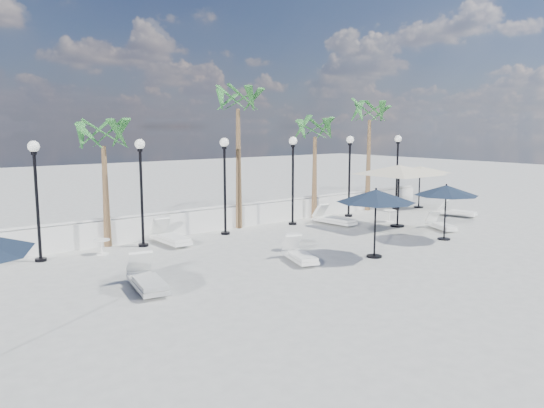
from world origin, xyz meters
TOP-DOWN VIEW (x-y plane):
  - ground at (0.00, 0.00)m, footprint 100.00×100.00m
  - balustrade at (0.00, 7.50)m, footprint 26.00×0.30m
  - lamppost_1 at (-7.00, 6.50)m, footprint 0.36×0.36m
  - lamppost_2 at (-3.50, 6.50)m, footprint 0.36×0.36m
  - lamppost_3 at (0.00, 6.50)m, footprint 0.36×0.36m
  - lamppost_4 at (3.50, 6.50)m, footprint 0.36×0.36m
  - lamppost_5 at (7.00, 6.50)m, footprint 0.36×0.36m
  - lamppost_6 at (10.50, 6.50)m, footprint 0.36×0.36m
  - palm_1 at (-4.50, 7.30)m, footprint 2.60×2.60m
  - palm_2 at (1.20, 7.30)m, footprint 2.60×2.60m
  - palm_3 at (5.50, 7.30)m, footprint 2.60×2.60m
  - palm_4 at (9.20, 7.30)m, footprint 2.60×2.60m
  - lounger_2 at (-2.57, 6.22)m, footprint 0.72×2.12m
  - lounger_3 at (-5.59, 1.60)m, footprint 1.07×2.20m
  - lounger_4 at (4.92, 5.33)m, footprint 0.86×2.08m
  - lounger_5 at (-0.50, 1.37)m, footprint 1.11×1.90m
  - lounger_6 at (5.09, 5.81)m, footprint 0.76×1.74m
  - lounger_7 at (11.14, 3.31)m, footprint 1.04×1.85m
  - lounger_8 at (7.63, 1.80)m, footprint 1.15×1.74m
  - side_table_0 at (-5.11, 6.20)m, footprint 0.53×0.53m
  - side_table_1 at (0.42, 2.72)m, footprint 0.59×0.59m
  - side_table_2 at (7.42, 4.36)m, footprint 0.55×0.55m
  - parasol_navy_mid at (1.87, 0.34)m, footprint 2.57×2.57m
  - parasol_navy_right at (6.07, 0.57)m, footprint 2.39×2.39m
  - parasol_cream_sq_a at (6.78, 3.38)m, footprint 5.80×5.80m
  - parasol_cream_sq_b at (12.00, 6.20)m, footprint 4.72×4.72m

SIDE VIEW (x-z plane):
  - ground at x=0.00m, z-range 0.00..0.00m
  - lounger_8 at x=7.63m, z-range -0.10..0.52m
  - lounger_6 at x=5.09m, z-range -0.10..0.53m
  - lounger_7 at x=11.14m, z-range -0.11..0.55m
  - lounger_5 at x=-0.50m, z-range -0.11..0.57m
  - lounger_4 at x=4.92m, z-range -0.12..0.63m
  - lounger_2 at x=-2.57m, z-range -0.13..0.66m
  - lounger_3 at x=-5.59m, z-range -0.13..0.66m
  - side_table_0 at x=-5.11m, z-range 0.05..0.57m
  - side_table_2 at x=7.42m, z-range 0.06..0.59m
  - side_table_1 at x=0.42m, z-range 0.06..0.63m
  - balustrade at x=0.00m, z-range -0.04..0.97m
  - parasol_navy_right at x=6.07m, z-range 0.81..2.95m
  - parasol_navy_mid at x=1.87m, z-range 0.87..3.18m
  - parasol_cream_sq_b at x=12.00m, z-range 1.00..3.37m
  - lamppost_1 at x=-7.00m, z-range 0.57..4.41m
  - lamppost_2 at x=-3.50m, z-range 0.57..4.41m
  - lamppost_3 at x=0.00m, z-range 0.57..4.41m
  - lamppost_4 at x=3.50m, z-range 0.57..4.41m
  - lamppost_5 at x=7.00m, z-range 0.57..4.41m
  - lamppost_6 at x=10.50m, z-range 0.57..4.41m
  - parasol_cream_sq_a at x=6.78m, z-range 1.21..4.06m
  - palm_1 at x=-4.50m, z-range 1.40..6.10m
  - palm_3 at x=5.50m, z-range 1.50..6.40m
  - palm_4 at x=9.20m, z-range 1.88..7.58m
  - palm_2 at x=1.20m, z-range 2.07..8.17m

